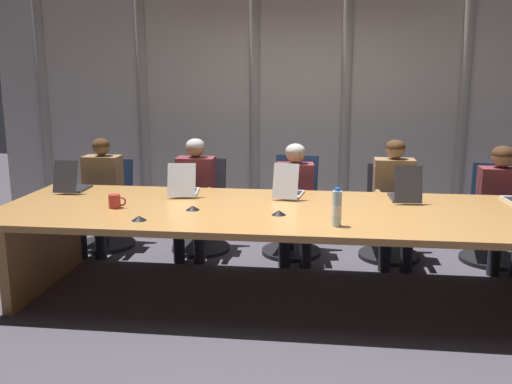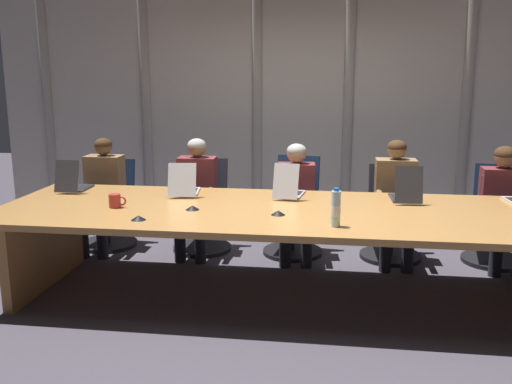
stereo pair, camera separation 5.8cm
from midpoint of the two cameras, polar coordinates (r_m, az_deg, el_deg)
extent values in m
plane|color=#47424C|center=(4.72, 2.54, -10.52)|extent=(14.78, 14.78, 0.00)
cube|color=#B77F42|center=(4.50, 2.63, -2.03)|extent=(4.61, 1.47, 0.05)
cube|color=black|center=(4.51, 2.62, -2.83)|extent=(3.92, 0.10, 0.06)
cube|color=olive|center=(5.17, -20.85, -5.21)|extent=(0.08, 1.25, 0.69)
cube|color=beige|center=(6.72, 4.28, 8.23)|extent=(7.39, 0.10, 2.73)
cylinder|color=#A39E96|center=(7.51, -20.72, 7.90)|extent=(0.12, 0.12, 2.67)
cylinder|color=#A39E96|center=(7.02, -11.48, 8.19)|extent=(0.12, 0.12, 2.67)
cylinder|color=#A39E96|center=(6.72, -0.37, 8.26)|extent=(0.12, 0.12, 2.67)
cylinder|color=#A39E96|center=(6.66, 8.76, 8.09)|extent=(0.12, 0.12, 2.67)
cylinder|color=#A39E96|center=(6.82, 19.86, 7.61)|extent=(0.12, 0.12, 2.67)
cube|color=#2D2D33|center=(5.48, -17.99, 0.33)|extent=(0.22, 0.31, 0.02)
cube|color=black|center=(5.50, -17.91, 0.48)|extent=(0.18, 0.17, 0.00)
cube|color=#2D2D33|center=(5.28, -18.94, 1.46)|extent=(0.22, 0.10, 0.28)
cube|color=black|center=(5.29, -18.92, 1.49)|extent=(0.19, 0.08, 0.25)
cube|color=#BCBCC1|center=(5.12, -7.51, 0.03)|extent=(0.28, 0.34, 0.02)
cube|color=black|center=(5.15, -7.48, 0.19)|extent=(0.23, 0.20, 0.00)
cube|color=#BCBCC1|center=(4.89, -7.84, 1.20)|extent=(0.25, 0.15, 0.28)
cube|color=black|center=(4.90, -7.83, 1.23)|extent=(0.23, 0.13, 0.25)
cube|color=#BCBCC1|center=(4.99, 3.12, -0.21)|extent=(0.25, 0.34, 0.02)
cube|color=black|center=(5.01, 3.18, -0.04)|extent=(0.20, 0.20, 0.00)
cube|color=#BCBCC1|center=(4.76, 2.65, 1.09)|extent=(0.23, 0.12, 0.29)
cube|color=black|center=(4.77, 2.67, 1.13)|extent=(0.20, 0.11, 0.26)
cube|color=#2D2D33|center=(4.99, 14.27, -0.58)|extent=(0.24, 0.33, 0.02)
cube|color=black|center=(5.01, 14.23, -0.41)|extent=(0.20, 0.19, 0.00)
cube|color=#2D2D33|center=(4.76, 14.76, 0.75)|extent=(0.23, 0.09, 0.30)
cube|color=black|center=(4.77, 14.75, 0.78)|extent=(0.20, 0.08, 0.27)
cube|color=navy|center=(6.12, -15.26, -1.56)|extent=(0.53, 0.53, 0.08)
cube|color=navy|center=(6.25, -14.45, 1.23)|extent=(0.44, 0.16, 0.45)
cylinder|color=#262628|center=(6.17, -15.16, -3.44)|extent=(0.05, 0.05, 0.34)
cylinder|color=black|center=(6.22, -15.06, -5.11)|extent=(0.60, 0.60, 0.04)
cube|color=#2D2D38|center=(5.81, -5.93, -1.91)|extent=(0.50, 0.50, 0.08)
cube|color=#2D2D38|center=(5.96, -5.42, 1.16)|extent=(0.44, 0.13, 0.47)
cylinder|color=#262628|center=(5.86, -5.88, -3.88)|extent=(0.05, 0.05, 0.34)
cylinder|color=black|center=(5.92, -5.84, -5.62)|extent=(0.60, 0.60, 0.04)
cube|color=navy|center=(5.68, 3.34, -2.20)|extent=(0.54, 0.54, 0.08)
cube|color=navy|center=(5.82, 3.81, 1.17)|extent=(0.44, 0.18, 0.52)
cylinder|color=#262628|center=(5.73, 3.31, -4.21)|extent=(0.05, 0.05, 0.34)
cylinder|color=black|center=(5.79, 3.29, -5.99)|extent=(0.60, 0.60, 0.04)
cube|color=#2D2D38|center=(5.70, 13.12, -2.44)|extent=(0.50, 0.50, 0.08)
cube|color=#2D2D38|center=(5.85, 12.94, 0.60)|extent=(0.44, 0.13, 0.45)
cylinder|color=#262628|center=(5.75, 13.03, -4.44)|extent=(0.05, 0.05, 0.34)
cylinder|color=black|center=(5.81, 12.94, -6.22)|extent=(0.60, 0.60, 0.04)
cube|color=navy|center=(5.89, 22.63, -2.61)|extent=(0.55, 0.55, 0.08)
cube|color=navy|center=(6.04, 22.65, 0.43)|extent=(0.45, 0.19, 0.47)
cylinder|color=#262628|center=(5.94, 22.46, -4.55)|extent=(0.05, 0.05, 0.34)
cylinder|color=black|center=(5.99, 22.32, -6.27)|extent=(0.60, 0.60, 0.04)
cube|color=olive|center=(6.03, -15.40, 1.12)|extent=(0.37, 0.22, 0.51)
sphere|color=brown|center=(5.98, -15.59, 4.40)|extent=(0.18, 0.18, 0.18)
ellipsoid|color=#472D19|center=(5.98, -15.60, 4.61)|extent=(0.18, 0.18, 0.13)
cylinder|color=olive|center=(5.96, -14.07, 1.71)|extent=(0.07, 0.14, 0.27)
cylinder|color=brown|center=(5.79, -14.77, 0.19)|extent=(0.07, 0.30, 0.06)
cylinder|color=olive|center=(6.08, -16.79, 1.76)|extent=(0.07, 0.14, 0.27)
cylinder|color=brown|center=(5.92, -17.54, 0.27)|extent=(0.07, 0.30, 0.06)
cylinder|color=#262833|center=(5.88, -15.10, -2.01)|extent=(0.13, 0.40, 0.13)
cylinder|color=#262833|center=(5.77, -15.67, -4.44)|extent=(0.11, 0.11, 0.44)
cylinder|color=#262833|center=(5.95, -16.88, -1.93)|extent=(0.13, 0.40, 0.13)
cylinder|color=#262833|center=(5.85, -17.48, -4.32)|extent=(0.11, 0.11, 0.44)
cube|color=brown|center=(5.73, -6.33, 0.94)|extent=(0.38, 0.23, 0.52)
sphere|color=#8C6647|center=(5.68, -6.42, 4.45)|extent=(0.18, 0.18, 0.18)
ellipsoid|color=#B2ADA8|center=(5.67, -6.42, 4.68)|extent=(0.19, 0.19, 0.14)
cylinder|color=brown|center=(5.69, -4.81, 1.58)|extent=(0.07, 0.14, 0.27)
cylinder|color=#8C6647|center=(5.51, -5.19, -0.01)|extent=(0.07, 0.30, 0.06)
cylinder|color=brown|center=(5.76, -7.88, 1.64)|extent=(0.07, 0.14, 0.27)
cylinder|color=#8C6647|center=(5.58, -8.36, 0.06)|extent=(0.07, 0.30, 0.06)
cylinder|color=#262833|center=(5.59, -5.70, -2.37)|extent=(0.14, 0.40, 0.13)
cylinder|color=#262833|center=(5.47, -6.04, -4.95)|extent=(0.11, 0.11, 0.44)
cylinder|color=#262833|center=(5.63, -7.69, -2.31)|extent=(0.14, 0.40, 0.13)
cylinder|color=#262833|center=(5.52, -8.07, -4.86)|extent=(0.11, 0.11, 0.44)
cube|color=brown|center=(5.59, 3.64, 0.50)|extent=(0.38, 0.25, 0.47)
sphere|color=tan|center=(5.53, 3.68, 3.91)|extent=(0.19, 0.19, 0.19)
ellipsoid|color=#B2ADA8|center=(5.53, 3.69, 4.16)|extent=(0.19, 0.19, 0.14)
cylinder|color=brown|center=(5.59, 5.19, 0.96)|extent=(0.08, 0.14, 0.27)
cylinder|color=tan|center=(5.41, 5.26, -0.69)|extent=(0.09, 0.30, 0.06)
cylinder|color=brown|center=(5.58, 2.10, 0.98)|extent=(0.08, 0.14, 0.27)
cylinder|color=tan|center=(5.40, 2.07, -0.66)|extent=(0.09, 0.30, 0.06)
cylinder|color=#262833|center=(5.46, 4.69, -2.68)|extent=(0.16, 0.41, 0.13)
cylinder|color=#262833|center=(5.35, 4.72, -5.33)|extent=(0.11, 0.11, 0.44)
cylinder|color=#262833|center=(5.46, 2.59, -2.67)|extent=(0.16, 0.41, 0.13)
cylinder|color=#262833|center=(5.34, 2.57, -5.31)|extent=(0.11, 0.11, 0.44)
cube|color=olive|center=(5.61, 13.38, 0.55)|extent=(0.38, 0.22, 0.54)
sphere|color=#8C6647|center=(5.55, 13.56, 4.22)|extent=(0.18, 0.18, 0.18)
ellipsoid|color=#472D19|center=(5.55, 13.58, 4.45)|extent=(0.19, 0.19, 0.14)
cylinder|color=olive|center=(5.62, 15.03, 1.29)|extent=(0.07, 0.14, 0.27)
cylinder|color=#8C6647|center=(5.44, 15.29, -0.34)|extent=(0.07, 0.30, 0.06)
cylinder|color=olive|center=(5.58, 11.79, 1.37)|extent=(0.07, 0.14, 0.27)
cylinder|color=#8C6647|center=(5.40, 11.94, -0.26)|extent=(0.07, 0.30, 0.06)
cylinder|color=#262833|center=(5.50, 14.51, -2.94)|extent=(0.13, 0.40, 0.13)
cylinder|color=#262833|center=(5.39, 14.65, -5.57)|extent=(0.11, 0.11, 0.44)
cylinder|color=#262833|center=(5.47, 12.43, -2.90)|extent=(0.13, 0.40, 0.13)
cylinder|color=#262833|center=(5.36, 12.52, -5.54)|extent=(0.11, 0.11, 0.44)
cube|color=brown|center=(5.81, 23.05, -0.03)|extent=(0.39, 0.23, 0.47)
sphere|color=#8C6647|center=(5.76, 23.33, 3.30)|extent=(0.20, 0.20, 0.20)
ellipsoid|color=#472D19|center=(5.75, 23.35, 3.55)|extent=(0.21, 0.21, 0.15)
cylinder|color=brown|center=(5.76, 21.52, 0.46)|extent=(0.07, 0.14, 0.27)
cylinder|color=#8C6647|center=(5.59, 21.89, -1.14)|extent=(0.07, 0.30, 0.06)
cylinder|color=#262833|center=(5.66, 22.34, -3.06)|extent=(0.14, 0.40, 0.13)
cylinder|color=#262833|center=(5.55, 22.60, -5.61)|extent=(0.11, 0.11, 0.44)
cylinder|color=silver|center=(4.00, 7.73, -1.67)|extent=(0.07, 0.07, 0.25)
cylinder|color=white|center=(4.00, 7.72, -1.85)|extent=(0.07, 0.07, 0.08)
cylinder|color=blue|center=(3.97, 7.78, 0.26)|extent=(0.04, 0.04, 0.02)
cylinder|color=#B2332D|center=(4.66, -14.41, -0.90)|extent=(0.09, 0.09, 0.11)
torus|color=#B2332D|center=(4.64, -13.73, -0.93)|extent=(0.08, 0.01, 0.08)
cone|color=black|center=(4.24, -12.08, -2.59)|extent=(0.11, 0.11, 0.03)
cone|color=black|center=(4.30, 1.92, -2.09)|extent=(0.11, 0.11, 0.03)
cone|color=black|center=(4.48, -6.76, -1.59)|extent=(0.11, 0.11, 0.03)
camera|label=1|loc=(0.03, -90.36, -0.08)|focal=39.74mm
camera|label=2|loc=(0.03, 89.64, 0.08)|focal=39.74mm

